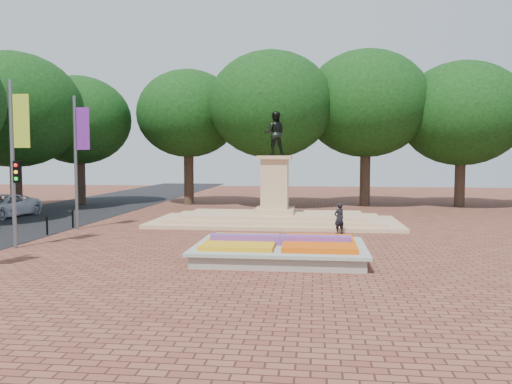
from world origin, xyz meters
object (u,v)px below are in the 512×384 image
monument (275,208)px  pedestrian (339,218)px  van (2,206)px  flower_bed (281,249)px

monument → pedestrian: size_ratio=8.92×
monument → van: monument is taller
flower_bed → van: 21.24m
van → pedestrian: pedestrian is taller
van → pedestrian: size_ratio=3.34×
flower_bed → pedestrian: (2.46, 6.47, 0.41)m
pedestrian → van: bearing=-45.6°
flower_bed → van: size_ratio=1.20×
flower_bed → pedestrian: pedestrian is taller
flower_bed → monument: monument is taller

